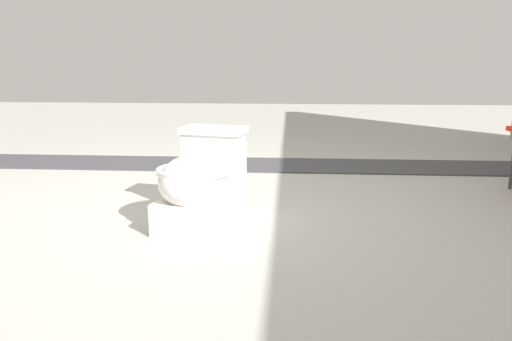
{
  "coord_description": "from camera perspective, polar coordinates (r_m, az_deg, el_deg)",
  "views": [
    {
      "loc": [
        2.86,
        0.43,
        0.9
      ],
      "look_at": [
        0.24,
        0.25,
        0.3
      ],
      "focal_mm": 35.0,
      "sensor_mm": 36.0,
      "label": 1
    }
  ],
  "objects": [
    {
      "name": "toilet",
      "position": [
        2.74,
        -6.3,
        -1.54
      ],
      "size": [
        0.69,
        0.49,
        0.52
      ],
      "rotation": [
        0.0,
        0.0,
        -0.2
      ],
      "color": "white",
      "rests_on": "ground"
    },
    {
      "name": "ground_plane",
      "position": [
        3.02,
        -4.33,
        -4.45
      ],
      "size": [
        14.0,
        14.0,
        0.0
      ],
      "primitive_type": "plane",
      "color": "#A8A59E"
    },
    {
      "name": "gravel_strip",
      "position": [
        4.22,
        4.89,
        0.59
      ],
      "size": [
        0.56,
        8.0,
        0.01
      ],
      "primitive_type": "cube",
      "color": "#423F44",
      "rests_on": "ground"
    }
  ]
}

